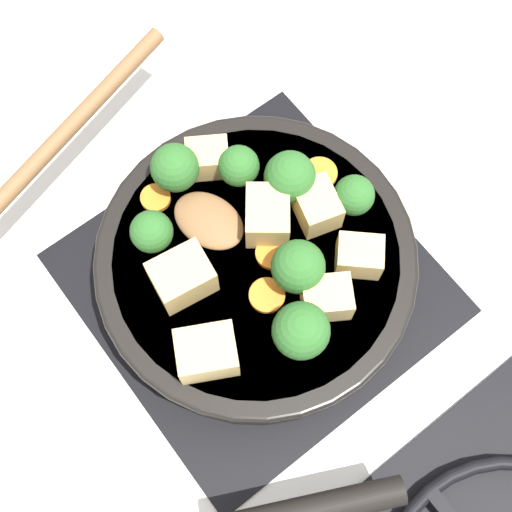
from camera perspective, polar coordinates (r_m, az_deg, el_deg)
ground_plane at (r=0.70m, az=0.00°, el=-2.23°), size 2.40×2.40×0.00m
front_burner_grate at (r=0.69m, az=0.00°, el=-1.92°), size 0.31×0.31×0.03m
skillet_pan at (r=0.64m, az=0.04°, el=-0.89°), size 0.31×0.38×0.05m
wooden_spoon at (r=0.66m, az=-10.31°, el=7.27°), size 0.25×0.24×0.02m
tofu_cube_center_large at (r=0.65m, az=-3.88°, el=7.80°), size 0.05×0.05×0.03m
tofu_cube_near_handle at (r=0.60m, az=5.66°, el=-3.37°), size 0.05×0.05×0.03m
tofu_cube_east_chunk at (r=0.61m, az=8.25°, el=0.01°), size 0.05×0.05×0.03m
tofu_cube_west_chunk at (r=0.60m, az=-5.92°, el=-1.68°), size 0.05×0.05×0.04m
tofu_cube_back_piece at (r=0.62m, az=0.93°, el=3.25°), size 0.06×0.06×0.04m
tofu_cube_front_piece at (r=0.63m, az=4.83°, el=4.03°), size 0.04×0.05×0.03m
tofu_cube_mid_small at (r=0.58m, az=-3.95°, el=-7.73°), size 0.06×0.06×0.04m
broccoli_floret_near_spoon at (r=0.63m, az=-6.51°, el=7.01°), size 0.04×0.04×0.05m
broccoli_floret_center_top at (r=0.62m, az=2.73°, el=6.33°), size 0.05×0.05×0.05m
broccoli_floret_east_rim at (r=0.61m, az=-8.35°, el=1.92°), size 0.04×0.04×0.04m
broccoli_floret_west_rim at (r=0.59m, az=3.39°, el=-0.87°), size 0.05×0.05×0.05m
broccoli_floret_north_edge at (r=0.62m, az=7.85°, el=4.81°), size 0.04×0.04×0.04m
broccoli_floret_south_cluster at (r=0.57m, az=3.62°, el=-5.99°), size 0.05×0.05×0.05m
broccoli_floret_mid_floret at (r=0.63m, az=-1.39°, el=7.18°), size 0.04×0.04×0.04m
carrot_slice_orange_thin at (r=0.62m, az=1.29°, el=0.21°), size 0.03×0.03×0.01m
carrot_slice_near_center at (r=0.66m, az=5.13°, el=6.60°), size 0.03×0.03×0.01m
carrot_slice_edge_slice at (r=0.61m, az=0.89°, el=-3.17°), size 0.03×0.03×0.01m
carrot_slice_under_broccoli at (r=0.65m, az=-8.04°, el=4.62°), size 0.03×0.03×0.01m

